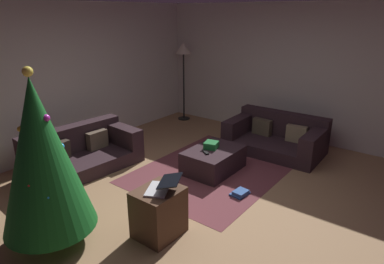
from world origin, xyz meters
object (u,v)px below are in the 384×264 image
(ottoman, at_px, (213,160))
(tv_remote, at_px, (206,152))
(corner_lamp, at_px, (183,54))
(couch_right, at_px, (277,137))
(gift_box, at_px, (211,145))
(couch_left, at_px, (81,152))
(side_table, at_px, (159,212))
(laptop, at_px, (162,186))
(book_stack, at_px, (240,193))
(christmas_tree, at_px, (41,156))

(ottoman, relative_size, tv_remote, 5.89)
(tv_remote, distance_m, corner_lamp, 3.17)
(couch_right, height_order, gift_box, couch_right)
(couch_left, distance_m, side_table, 2.27)
(tv_remote, height_order, corner_lamp, corner_lamp)
(laptop, bearing_deg, side_table, 117.77)
(couch_left, relative_size, book_stack, 6.60)
(side_table, bearing_deg, christmas_tree, 135.03)
(christmas_tree, bearing_deg, book_stack, -27.46)
(couch_right, bearing_deg, tv_remote, 73.25)
(couch_right, height_order, ottoman, couch_right)
(ottoman, distance_m, side_table, 1.81)
(couch_right, bearing_deg, christmas_tree, 77.33)
(corner_lamp, bearing_deg, tv_remote, -134.54)
(gift_box, relative_size, laptop, 0.44)
(ottoman, distance_m, gift_box, 0.24)
(couch_left, distance_m, laptop, 2.34)
(book_stack, xyz_separation_m, corner_lamp, (2.30, 2.87, 1.48))
(couch_right, bearing_deg, book_stack, 98.37)
(christmas_tree, distance_m, side_table, 1.38)
(couch_left, distance_m, gift_box, 2.11)
(christmas_tree, bearing_deg, corner_lamp, 21.48)
(couch_left, relative_size, laptop, 3.75)
(couch_left, bearing_deg, couch_right, 144.47)
(gift_box, xyz_separation_m, book_stack, (-0.44, -0.80, -0.39))
(ottoman, xyz_separation_m, book_stack, (-0.42, -0.74, -0.15))
(book_stack, bearing_deg, laptop, 169.10)
(tv_remote, height_order, book_stack, tv_remote)
(couch_left, distance_m, ottoman, 2.14)
(gift_box, height_order, tv_remote, gift_box)
(gift_box, xyz_separation_m, corner_lamp, (1.86, 2.07, 1.09))
(ottoman, bearing_deg, couch_right, -16.97)
(couch_left, relative_size, gift_box, 8.48)
(couch_left, bearing_deg, gift_box, 130.20)
(gift_box, distance_m, laptop, 1.83)
(ottoman, xyz_separation_m, corner_lamp, (1.88, 2.12, 1.33))
(couch_left, xyz_separation_m, tv_remote, (1.02, -1.75, 0.11))
(side_table, distance_m, laptop, 0.34)
(ottoman, distance_m, christmas_tree, 2.73)
(couch_right, distance_m, book_stack, 1.87)
(christmas_tree, bearing_deg, ottoman, -8.30)
(gift_box, height_order, laptop, laptop)
(book_stack, bearing_deg, ottoman, 60.47)
(couch_right, distance_m, gift_box, 1.49)
(couch_left, bearing_deg, side_table, 80.81)
(laptop, height_order, corner_lamp, corner_lamp)
(book_stack, bearing_deg, christmas_tree, 152.54)
(couch_left, height_order, christmas_tree, christmas_tree)
(couch_right, height_order, side_table, couch_right)
(ottoman, height_order, christmas_tree, christmas_tree)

